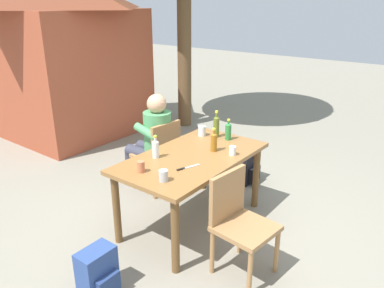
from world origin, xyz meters
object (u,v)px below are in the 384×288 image
object	(u,v)px
bottle_amber	(214,141)
cup_steel	(164,176)
backpack_by_near_side	(247,167)
person_in_white_shirt	(153,137)
bottle_olive	(216,126)
bottle_green	(228,131)
backpack_by_far_side	(98,273)
cup_terracotta	(141,167)
table_knife	(187,168)
cup_white	(233,151)
chair_near_left	(238,218)
chair_far_right	(160,153)
dining_table	(192,165)
cup_glass	(202,131)
bottle_clear	(156,148)
brick_kiosk	(70,52)

from	to	relation	value
bottle_amber	cup_steel	size ratio (longest dim) A/B	2.47
cup_steel	backpack_by_near_side	bearing A→B (deg)	5.25
backpack_by_near_side	person_in_white_shirt	bearing A→B (deg)	134.55
bottle_olive	cup_steel	xyz separation A→B (m)	(-1.16, -0.26, -0.08)
bottle_green	backpack_by_far_side	bearing A→B (deg)	179.85
bottle_amber	cup_terracotta	size ratio (longest dim) A/B	2.36
person_in_white_shirt	table_knife	distance (m)	1.16
person_in_white_shirt	cup_white	size ratio (longest dim) A/B	13.29
chair_near_left	bottle_amber	world-z (taller)	bottle_amber
person_in_white_shirt	bottle_amber	size ratio (longest dim) A/B	4.92
chair_far_right	chair_near_left	bearing A→B (deg)	-114.70
dining_table	person_in_white_shirt	world-z (taller)	person_in_white_shirt
chair_far_right	backpack_by_near_side	size ratio (longest dim) A/B	2.05
cup_terracotta	cup_steel	distance (m)	0.27
bottle_amber	bottle_olive	size ratio (longest dim) A/B	0.81
person_in_white_shirt	cup_glass	xyz separation A→B (m)	(0.18, -0.58, 0.15)
bottle_olive	cup_white	distance (m)	0.54
cup_white	cup_glass	bearing A→B (deg)	64.27
person_in_white_shirt	bottle_green	world-z (taller)	person_in_white_shirt
bottle_clear	backpack_by_near_side	world-z (taller)	bottle_clear
cup_white	backpack_by_near_side	bearing A→B (deg)	19.33
table_knife	backpack_by_far_side	xyz separation A→B (m)	(-0.98, 0.10, -0.56)
person_in_white_shirt	cup_white	bearing A→B (deg)	-94.70
person_in_white_shirt	cup_terracotta	xyz separation A→B (m)	(-0.91, -0.71, 0.14)
bottle_amber	chair_near_left	bearing A→B (deg)	-131.62
bottle_clear	bottle_olive	size ratio (longest dim) A/B	0.75
cup_steel	person_in_white_shirt	bearing A→B (deg)	46.83
cup_terracotta	backpack_by_far_side	bearing A→B (deg)	-166.50
cup_white	cup_steel	distance (m)	0.84
person_in_white_shirt	cup_terracotta	bearing A→B (deg)	-141.97
chair_near_left	bottle_olive	bearing A→B (deg)	42.51
bottle_olive	backpack_by_near_side	xyz separation A→B (m)	(0.57, -0.10, -0.67)
bottle_clear	brick_kiosk	distance (m)	3.44
chair_near_left	table_knife	size ratio (longest dim) A/B	3.71
table_knife	backpack_by_far_side	size ratio (longest dim) A/B	0.60
bottle_clear	cup_white	world-z (taller)	bottle_clear
cup_steel	table_knife	distance (m)	0.32
brick_kiosk	bottle_green	bearing A→B (deg)	-98.84
bottle_amber	cup_glass	bearing A→B (deg)	50.44
cup_white	table_knife	distance (m)	0.54
chair_far_right	cup_steel	distance (m)	1.30
bottle_olive	cup_white	xyz separation A→B (m)	(-0.33, -0.42, -0.08)
dining_table	bottle_clear	size ratio (longest dim) A/B	6.92
person_in_white_shirt	table_knife	world-z (taller)	person_in_white_shirt
bottle_olive	dining_table	bearing A→B (deg)	-169.02
bottle_green	backpack_by_near_side	bearing A→B (deg)	5.47
cup_terracotta	table_knife	world-z (taller)	cup_terracotta
backpack_by_far_side	cup_glass	bearing A→B (deg)	9.49
chair_far_right	bottle_green	world-z (taller)	bottle_green
bottle_clear	cup_terracotta	world-z (taller)	bottle_clear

